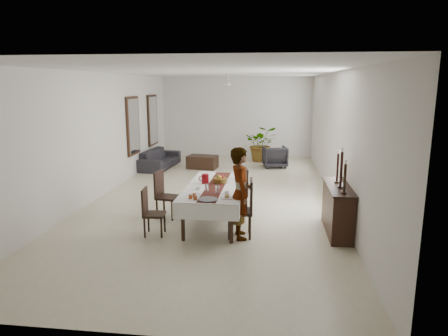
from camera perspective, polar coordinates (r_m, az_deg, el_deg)
floor at (r=10.56m, az=-1.27°, el=-4.07°), size 6.00×12.00×0.00m
ceiling at (r=10.16m, az=-1.35°, el=13.56°), size 6.00×12.00×0.02m
wall_back at (r=16.17m, az=1.79°, el=7.26°), size 6.00×0.02×3.20m
wall_front at (r=4.50m, az=-12.48°, el=-5.21°), size 6.00×0.02×3.20m
wall_left at (r=11.07m, az=-16.91°, el=4.62°), size 0.02×12.00×3.20m
wall_right at (r=10.24m, az=15.58°, el=4.15°), size 0.02×12.00×3.20m
dining_table_top at (r=8.50m, az=-1.14°, el=-2.76°), size 1.05×2.49×0.05m
table_leg_fl at (r=7.58m, az=-5.89°, el=-7.73°), size 0.07×0.07×0.73m
table_leg_fr at (r=7.44m, az=1.05°, el=-8.06°), size 0.07×0.07×0.73m
table_leg_bl at (r=9.80m, az=-2.78°, el=-3.14°), size 0.07×0.07×0.73m
table_leg_br at (r=9.69m, az=2.56°, el=-3.31°), size 0.07×0.07×0.73m
tablecloth_top at (r=8.49m, az=-1.14°, el=-2.55°), size 1.23×2.68×0.01m
tablecloth_drape_left at (r=8.64m, az=-5.14°, el=-3.39°), size 0.02×2.68×0.31m
tablecloth_drape_right at (r=8.47m, az=2.94°, el=-3.67°), size 0.02×2.68×0.31m
tablecloth_drape_near at (r=7.27m, az=-2.67°, el=-6.30°), size 1.23×0.01×0.31m
tablecloth_drape_far at (r=9.81m, az=-0.01°, el=-1.48°), size 1.23×0.01×0.31m
table_runner at (r=8.49m, az=-1.14°, el=-2.50°), size 0.37×2.60×0.00m
red_pitcher at (r=8.66m, az=-2.70°, el=-1.54°), size 0.16×0.16×0.21m
pitcher_handle at (r=8.67m, az=-3.27°, el=-1.52°), size 0.12×0.02×0.12m
wine_glass_near at (r=7.81m, az=-0.96°, el=-3.14°), size 0.07×0.07×0.18m
wine_glass_mid at (r=7.94m, az=-2.49°, el=-2.89°), size 0.07×0.07×0.18m
teacup_right at (r=7.85m, az=0.45°, el=-3.49°), size 0.09×0.09×0.06m
saucer_right at (r=7.85m, az=0.45°, el=-3.66°), size 0.16×0.16×0.01m
teacup_left at (r=8.19m, az=-3.67°, el=-2.86°), size 0.09×0.09×0.06m
saucer_left at (r=8.19m, az=-3.67°, el=-3.03°), size 0.16×0.16×0.01m
plate_near_right at (r=7.55m, az=0.41°, el=-4.29°), size 0.25×0.25×0.02m
bread_near_right at (r=7.54m, az=0.41°, el=-4.08°), size 0.09×0.09×0.09m
plate_near_left at (r=7.80m, az=-4.24°, el=-3.79°), size 0.25×0.25×0.02m
plate_far_left at (r=9.09m, az=-2.70°, el=-1.51°), size 0.25×0.25×0.02m
serving_tray at (r=7.45m, az=-2.36°, el=-4.50°), size 0.37×0.37×0.02m
jam_jar_a at (r=7.45m, az=-4.14°, el=-4.29°), size 0.07×0.07×0.08m
jam_jar_b at (r=7.53m, az=-4.82°, el=-4.13°), size 0.07×0.07×0.08m
jam_jar_c at (r=7.62m, az=-4.28°, el=-3.93°), size 0.07×0.07×0.08m
fruit_basket at (r=8.72m, az=-0.56°, el=-1.77°), size 0.31×0.31×0.10m
fruit_red at (r=8.72m, az=-0.34°, el=-1.25°), size 0.09×0.09×0.09m
fruit_green at (r=8.74m, az=-0.80°, el=-1.22°), size 0.08×0.08×0.08m
fruit_yellow at (r=8.65m, az=-0.61°, el=-1.35°), size 0.09×0.09×0.09m
chair_right_near_seat at (r=7.73m, az=2.25°, el=-6.22°), size 0.52×0.52×0.05m
chair_right_near_leg_fl at (r=7.64m, az=3.72°, el=-8.57°), size 0.05×0.05×0.47m
chair_right_near_leg_fr at (r=8.00m, az=3.65°, el=-7.59°), size 0.05×0.05×0.47m
chair_right_near_leg_bl at (r=7.64m, az=0.75°, el=-8.54°), size 0.05×0.05×0.47m
chair_right_near_leg_br at (r=8.00m, az=0.83°, el=-7.57°), size 0.05×0.05×0.47m
chair_right_near_back at (r=7.64m, az=3.90°, el=-3.91°), size 0.08×0.48×0.61m
chair_right_far_seat at (r=9.04m, az=1.88°, el=-3.74°), size 0.53×0.53×0.05m
chair_right_far_leg_fl at (r=8.96m, az=3.18°, el=-5.55°), size 0.05×0.05×0.44m
chair_right_far_leg_fr at (r=9.30m, az=2.85°, el=-4.87°), size 0.05×0.05×0.44m
chair_right_far_leg_bl at (r=8.91m, az=0.84°, el=-5.62°), size 0.05×0.05×0.44m
chair_right_far_leg_br at (r=9.26m, az=0.60°, el=-4.94°), size 0.05×0.05×0.44m
chair_right_far_back at (r=8.99m, az=3.18°, el=-1.82°), size 0.14×0.45×0.57m
chair_left_near_seat at (r=7.93m, az=-9.91°, el=-6.55°), size 0.43×0.43×0.05m
chair_left_near_leg_fl at (r=8.19m, az=-10.74°, el=-7.62°), size 0.04×0.04×0.39m
chair_left_near_leg_fr at (r=7.89m, az=-11.28°, el=-8.40°), size 0.04×0.04×0.39m
chair_left_near_leg_bl at (r=8.12m, az=-8.48°, el=-7.70°), size 0.04×0.04×0.39m
chair_left_near_leg_br at (r=7.82m, az=-8.93°, el=-8.49°), size 0.04×0.04×0.39m
chair_left_near_back at (r=7.89m, az=-11.27°, el=-4.63°), size 0.07×0.40×0.51m
chair_left_far_seat at (r=8.90m, az=-8.06°, el=-4.16°), size 0.51×0.51×0.05m
chair_left_far_leg_fl at (r=9.20m, az=-8.57°, el=-5.22°), size 0.05×0.05×0.43m
chair_left_far_leg_fr at (r=8.89m, az=-9.55°, el=-5.86°), size 0.05×0.05×0.43m
chair_left_far_leg_bl at (r=9.06m, az=-6.50°, el=-5.44°), size 0.05×0.05×0.43m
chair_left_far_leg_br at (r=8.74m, az=-7.42°, el=-6.10°), size 0.05×0.05×0.43m
chair_left_far_back at (r=8.91m, az=-9.29°, el=-2.19°), size 0.11×0.44×0.56m
woman at (r=7.57m, az=2.36°, el=-3.61°), size 0.56×0.72×1.76m
sideboard_body at (r=8.25m, az=15.90°, el=-5.79°), size 0.41×1.54×0.92m
sideboard_top at (r=8.12m, az=16.09°, el=-2.57°), size 0.45×1.60×0.03m
candlestick_near_base at (r=7.57m, az=16.75°, el=-3.41°), size 0.10×0.10×0.03m
candlestick_near_shaft at (r=7.51m, az=16.88°, el=-1.40°), size 0.05×0.05×0.51m
candlestick_near_candle at (r=7.45m, az=17.01°, el=0.83°), size 0.04×0.04×0.08m
candlestick_mid_base at (r=7.96m, az=16.27°, el=-2.63°), size 0.10×0.10×0.03m
candlestick_mid_shaft at (r=7.88m, az=16.42°, el=-0.18°), size 0.05×0.05×0.67m
candlestick_mid_candle at (r=7.82m, az=16.58°, el=2.51°), size 0.04×0.04×0.08m
candlestick_far_base at (r=8.36m, az=15.84°, el=-1.93°), size 0.10×0.10×0.03m
candlestick_far_shaft at (r=8.29m, az=15.95°, el=0.07°), size 0.05×0.05×0.56m
candlestick_far_candle at (r=8.23m, az=16.08°, el=2.27°), size 0.04×0.04×0.08m
sofa at (r=14.33m, az=-9.13°, el=1.34°), size 1.03×2.24×0.63m
armchair at (r=14.30m, az=7.27°, el=1.61°), size 0.95×0.97×0.75m
coffee_table at (r=14.04m, az=-3.09°, el=0.87°), size 1.09×0.81×0.45m
potted_plant at (r=15.32m, az=5.39°, el=3.48°), size 1.29×1.14×1.36m
mirror_frame_near at (r=13.09m, az=-12.87°, el=5.88°), size 0.06×1.05×1.85m
mirror_glass_near at (r=13.08m, az=-12.73°, el=5.88°), size 0.01×0.90×1.70m
mirror_frame_far at (r=15.07m, az=-10.17°, el=6.74°), size 0.06×1.05×1.85m
mirror_glass_far at (r=15.06m, az=-10.05°, el=6.74°), size 0.01×0.90×1.70m
fan_rod at (r=13.13m, az=0.60°, el=12.75°), size 0.04×0.04×0.20m
fan_hub at (r=13.13m, az=0.60°, el=11.87°), size 0.16×0.16×0.08m
fan_blade_n at (r=13.48m, az=0.77°, el=11.87°), size 0.10×0.55×0.01m
fan_blade_s at (r=12.78m, az=0.42°, el=11.87°), size 0.10×0.55×0.01m
fan_blade_e at (r=13.09m, az=2.16°, el=11.87°), size 0.55×0.10×0.01m
fan_blade_w at (r=13.17m, az=-0.95°, el=11.87°), size 0.55×0.10×0.01m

